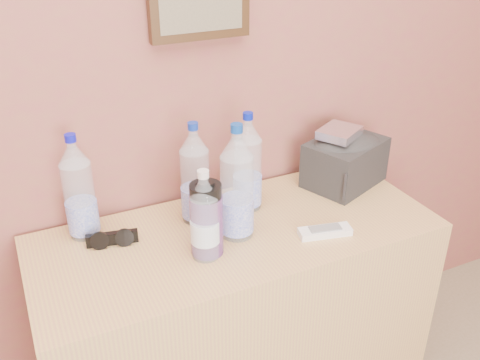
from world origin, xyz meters
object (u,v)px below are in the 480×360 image
(pet_large_a, at_px, (79,192))
(sunglasses, at_px, (112,238))
(pet_small, at_px, (205,220))
(pet_large_c, at_px, (248,167))
(pet_large_d, at_px, (237,188))
(pet_large_b, at_px, (195,178))
(nalgene_bottle, at_px, (206,218))
(toiletry_bag, at_px, (345,160))
(ac_remote, at_px, (325,232))
(foil_packet, at_px, (339,133))
(dresser, at_px, (238,326))

(pet_large_a, relative_size, sunglasses, 2.18)
(pet_small, height_order, sunglasses, pet_small)
(pet_large_c, relative_size, pet_large_d, 0.92)
(pet_large_a, bearing_deg, pet_large_b, -10.71)
(pet_small, bearing_deg, nalgene_bottle, 54.40)
(sunglasses, bearing_deg, toiletry_bag, 13.64)
(pet_large_b, xyz_separation_m, ac_remote, (0.31, -0.25, -0.13))
(pet_large_d, xyz_separation_m, toiletry_bag, (0.47, 0.13, -0.07))
(pet_large_b, distance_m, foil_packet, 0.52)
(pet_large_a, relative_size, ac_remote, 2.04)
(toiletry_bag, bearing_deg, dresser, 172.90)
(dresser, height_order, sunglasses, sunglasses)
(nalgene_bottle, bearing_deg, pet_small, -125.60)
(pet_large_b, relative_size, toiletry_bag, 1.22)
(pet_large_d, xyz_separation_m, foil_packet, (0.44, 0.14, 0.04))
(pet_large_d, bearing_deg, sunglasses, 162.78)
(ac_remote, height_order, foil_packet, foil_packet)
(pet_large_c, bearing_deg, dresser, -127.65)
(toiletry_bag, bearing_deg, pet_small, 176.58)
(dresser, xyz_separation_m, pet_large_a, (-0.41, 0.18, 0.52))
(dresser, bearing_deg, pet_large_b, 126.18)
(sunglasses, bearing_deg, nalgene_bottle, -21.28)
(pet_large_b, relative_size, pet_large_c, 1.00)
(pet_large_d, xyz_separation_m, sunglasses, (-0.34, 0.11, -0.14))
(pet_large_a, relative_size, foil_packet, 2.38)
(pet_small, bearing_deg, sunglasses, 142.86)
(pet_large_a, xyz_separation_m, pet_large_c, (0.50, -0.06, 0.00))
(pet_large_d, height_order, sunglasses, pet_large_d)
(ac_remote, bearing_deg, nalgene_bottle, -178.63)
(pet_large_c, distance_m, ac_remote, 0.31)
(pet_small, bearing_deg, foil_packet, 19.32)
(dresser, relative_size, nalgene_bottle, 5.44)
(pet_large_d, bearing_deg, nalgene_bottle, -158.25)
(pet_large_c, bearing_deg, nalgene_bottle, -140.24)
(nalgene_bottle, height_order, toiletry_bag, nalgene_bottle)
(pet_large_b, bearing_deg, pet_large_a, 169.29)
(nalgene_bottle, bearing_deg, toiletry_bag, 16.80)
(pet_small, relative_size, sunglasses, 1.81)
(pet_large_d, height_order, ac_remote, pet_large_d)
(pet_large_b, distance_m, toiletry_bag, 0.55)
(pet_large_a, bearing_deg, toiletry_bag, -4.01)
(foil_packet, bearing_deg, sunglasses, -177.76)
(pet_large_a, distance_m, pet_large_b, 0.33)
(foil_packet, bearing_deg, toiletry_bag, -12.82)
(pet_large_a, relative_size, pet_small, 1.21)
(dresser, relative_size, pet_large_b, 3.80)
(pet_large_a, height_order, ac_remote, pet_large_a)
(nalgene_bottle, relative_size, toiletry_bag, 0.85)
(dresser, distance_m, pet_large_d, 0.53)
(ac_remote, distance_m, foil_packet, 0.38)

